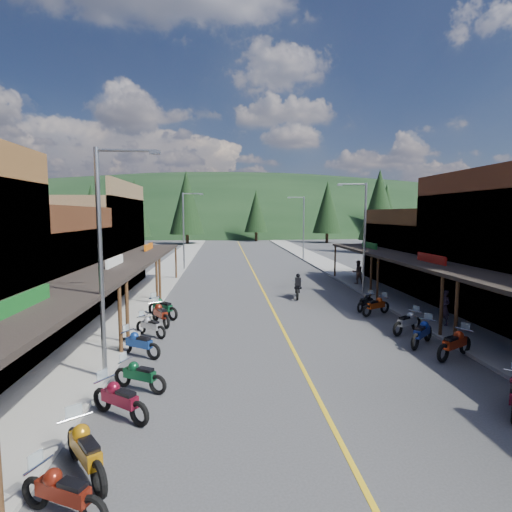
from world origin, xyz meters
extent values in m
plane|color=#38383A|center=(0.00, 0.00, 0.00)|extent=(220.00, 220.00, 0.00)
cube|color=gold|center=(0.00, 20.00, 0.01)|extent=(0.15, 90.00, 0.01)
cube|color=gray|center=(-8.70, 20.00, 0.07)|extent=(3.40, 94.00, 0.15)
cube|color=gray|center=(8.70, 20.00, 0.07)|extent=(3.40, 94.00, 0.15)
cube|color=black|center=(-8.70, -7.90, 3.00)|extent=(3.20, 10.20, 0.18)
cylinder|color=#472D19|center=(-7.20, -3.40, 1.50)|extent=(0.16, 0.16, 3.00)
cube|color=#14591E|center=(-8.70, -7.90, 3.20)|extent=(0.12, 3.00, 0.70)
cube|color=#3F2111|center=(-14.00, 1.70, 2.50)|extent=(8.00, 9.00, 5.00)
cube|color=#3F2111|center=(-10.15, 1.70, 3.10)|extent=(0.30, 9.00, 6.20)
cube|color=black|center=(-8.70, 1.70, 3.00)|extent=(3.20, 9.00, 0.18)
cylinder|color=#472D19|center=(-7.20, -2.20, 1.50)|extent=(0.16, 0.16, 3.00)
cylinder|color=#472D19|center=(-7.20, 5.60, 1.50)|extent=(0.16, 0.16, 3.00)
cube|color=silver|center=(-8.70, 1.70, 3.20)|extent=(0.12, 3.00, 0.70)
cube|color=brown|center=(-14.00, 11.30, 3.50)|extent=(8.00, 10.20, 7.00)
cube|color=brown|center=(-10.15, 11.30, 4.10)|extent=(0.30, 10.20, 8.20)
cube|color=black|center=(-8.70, 11.30, 3.00)|extent=(3.20, 10.20, 0.18)
cylinder|color=#472D19|center=(-7.20, 6.80, 1.50)|extent=(0.16, 0.16, 3.00)
cylinder|color=#472D19|center=(-7.20, 15.80, 1.50)|extent=(0.16, 0.16, 3.00)
cube|color=#CC590C|center=(-8.70, 11.30, 3.20)|extent=(0.12, 3.00, 0.70)
cylinder|color=#472D19|center=(7.20, -3.40, 1.50)|extent=(0.16, 0.16, 3.00)
cube|color=#562B19|center=(10.15, 1.70, 4.10)|extent=(0.30, 9.00, 8.20)
cube|color=black|center=(8.70, 1.70, 3.00)|extent=(3.20, 9.00, 0.18)
cylinder|color=#472D19|center=(7.20, -2.20, 1.50)|extent=(0.16, 0.16, 3.00)
cylinder|color=#472D19|center=(7.20, 5.60, 1.50)|extent=(0.16, 0.16, 3.00)
cube|color=#B2140F|center=(8.70, 1.70, 3.20)|extent=(0.12, 3.00, 0.70)
cube|color=#4C2D16|center=(14.00, 11.30, 2.50)|extent=(8.00, 10.20, 5.00)
cube|color=#4C2D16|center=(10.15, 11.30, 3.10)|extent=(0.30, 10.20, 6.20)
cube|color=black|center=(8.70, 11.30, 3.00)|extent=(3.20, 10.20, 0.18)
cylinder|color=#472D19|center=(7.20, 6.80, 1.50)|extent=(0.16, 0.16, 3.00)
cylinder|color=#472D19|center=(7.20, 15.80, 1.50)|extent=(0.16, 0.16, 3.00)
cube|color=#14591E|center=(8.70, 11.30, 3.20)|extent=(0.12, 3.00, 0.70)
cylinder|color=gray|center=(-7.10, -6.00, 4.00)|extent=(0.16, 0.16, 8.00)
cylinder|color=gray|center=(-6.10, -6.00, 7.90)|extent=(2.00, 0.10, 0.10)
cube|color=gray|center=(-5.20, -6.00, 7.85)|extent=(0.35, 0.18, 0.12)
cylinder|color=gray|center=(-7.10, 22.00, 4.00)|extent=(0.16, 0.16, 8.00)
cylinder|color=gray|center=(-6.10, 22.00, 7.90)|extent=(2.00, 0.10, 0.10)
cube|color=gray|center=(-5.20, 22.00, 7.85)|extent=(0.35, 0.18, 0.12)
cylinder|color=gray|center=(7.10, 8.00, 4.00)|extent=(0.16, 0.16, 8.00)
cylinder|color=gray|center=(6.10, 8.00, 7.90)|extent=(2.00, 0.10, 0.10)
cube|color=gray|center=(5.20, 8.00, 7.85)|extent=(0.35, 0.18, 0.12)
cylinder|color=gray|center=(7.10, 30.00, 4.00)|extent=(0.16, 0.16, 8.00)
cylinder|color=gray|center=(6.10, 30.00, 7.90)|extent=(2.00, 0.10, 0.10)
cube|color=gray|center=(5.20, 30.00, 7.85)|extent=(0.35, 0.18, 0.12)
ellipsoid|color=black|center=(0.00, 135.00, 0.00)|extent=(310.00, 140.00, 60.00)
cylinder|color=black|center=(-40.00, 62.00, 1.00)|extent=(0.60, 0.60, 2.00)
cone|color=black|center=(-40.00, 62.00, 6.50)|extent=(5.04, 5.04, 9.00)
cylinder|color=black|center=(-24.00, 70.00, 1.00)|extent=(0.60, 0.60, 2.00)
cone|color=black|center=(-24.00, 70.00, 7.25)|extent=(5.88, 5.88, 10.50)
cylinder|color=black|center=(-10.00, 58.00, 1.00)|extent=(0.60, 0.60, 2.00)
cone|color=black|center=(-10.00, 58.00, 8.00)|extent=(6.72, 6.72, 12.00)
cylinder|color=black|center=(4.00, 66.00, 1.00)|extent=(0.60, 0.60, 2.00)
cone|color=black|center=(4.00, 66.00, 6.50)|extent=(5.04, 5.04, 9.00)
cylinder|color=black|center=(18.00, 60.00, 1.00)|extent=(0.60, 0.60, 2.00)
cone|color=black|center=(18.00, 60.00, 7.25)|extent=(5.88, 5.88, 10.50)
cylinder|color=black|center=(34.00, 72.00, 1.00)|extent=(0.60, 0.60, 2.00)
cone|color=black|center=(34.00, 72.00, 8.00)|extent=(6.72, 6.72, 12.00)
cylinder|color=black|center=(46.00, 64.00, 1.00)|extent=(0.60, 0.60, 2.00)
cone|color=black|center=(46.00, 64.00, 6.50)|extent=(5.04, 5.04, 9.00)
cylinder|color=black|center=(-32.00, 76.00, 1.00)|extent=(0.60, 0.60, 2.00)
cone|color=black|center=(-32.00, 76.00, 7.25)|extent=(5.88, 5.88, 10.50)
cylinder|color=black|center=(-22.00, 40.00, 1.00)|extent=(0.60, 0.60, 2.00)
cone|color=black|center=(-22.00, 40.00, 6.00)|extent=(4.48, 4.48, 8.00)
cylinder|color=black|center=(24.00, 45.00, 1.00)|extent=(0.60, 0.60, 2.00)
cone|color=black|center=(24.00, 45.00, 6.40)|extent=(4.93, 4.93, 8.80)
cylinder|color=black|center=(-18.00, 50.00, 1.00)|extent=(0.60, 0.60, 2.00)
cone|color=black|center=(-18.00, 50.00, 6.80)|extent=(5.38, 5.38, 9.60)
cylinder|color=black|center=(20.00, 38.00, 1.00)|extent=(0.60, 0.60, 2.00)
cone|color=black|center=(20.00, 38.00, 7.20)|extent=(5.82, 5.82, 10.40)
imported|color=#2D2233|center=(8.29, -0.61, 1.07)|extent=(0.57, 0.75, 1.84)
imported|color=brown|center=(7.90, 11.64, 1.11)|extent=(0.98, 0.63, 1.91)
camera|label=1|loc=(-2.93, -19.76, 5.81)|focal=28.00mm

